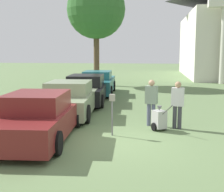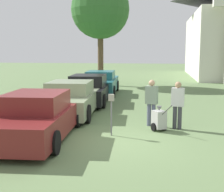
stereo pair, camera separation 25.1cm
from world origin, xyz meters
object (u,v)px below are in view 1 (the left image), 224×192
object	(u,v)px
parked_car_sage	(70,99)
parking_meter	(112,107)
parked_car_teal	(98,83)
equipment_cart	(159,119)
parked_car_black	(87,90)
person_worker	(151,100)
person_supervisor	(178,102)
parked_car_maroon	(39,118)

from	to	relation	value
parked_car_sage	parking_meter	size ratio (longest dim) A/B	3.58
parked_car_teal	equipment_cart	distance (m)	9.39
parking_meter	parked_car_teal	bearing A→B (deg)	102.83
parked_car_black	equipment_cart	bearing A→B (deg)	-59.42
parked_car_sage	parked_car_black	bearing A→B (deg)	86.10
person_worker	equipment_cart	size ratio (longest dim) A/B	1.67
parked_car_black	person_supervisor	xyz separation A→B (m)	(4.28, -4.99, 0.26)
parked_car_maroon	equipment_cart	size ratio (longest dim) A/B	5.00
parked_car_sage	person_supervisor	size ratio (longest dim) A/B	2.90
parked_car_maroon	person_supervisor	bearing A→B (deg)	19.69
parked_car_maroon	person_supervisor	size ratio (longest dim) A/B	3.03
parked_car_black	parking_meter	bearing A→B (deg)	-74.60
parked_car_teal	parking_meter	distance (m)	9.74
person_worker	parked_car_black	bearing A→B (deg)	-36.54
parked_car_sage	person_supervisor	world-z (taller)	person_supervisor
parked_car_maroon	parked_car_black	bearing A→B (deg)	86.11
parked_car_maroon	parked_car_sage	distance (m)	3.58
parked_car_teal	person_worker	size ratio (longest dim) A/B	3.07
parked_car_sage	person_worker	bearing A→B (deg)	-26.59
parked_car_teal	person_worker	world-z (taller)	person_worker
parked_car_maroon	parked_car_black	world-z (taller)	parked_car_black
person_worker	person_supervisor	size ratio (longest dim) A/B	1.01
person_worker	parked_car_sage	bearing A→B (deg)	-4.97
parked_car_black	person_worker	bearing A→B (deg)	-58.16
parking_meter	equipment_cart	xyz separation A→B (m)	(1.50, 0.85, -0.54)
parked_car_sage	parked_car_teal	bearing A→B (deg)	86.11
parking_meter	person_supervisor	bearing A→B (deg)	29.26
parking_meter	person_worker	size ratio (longest dim) A/B	0.80
parked_car_teal	person_supervisor	distance (m)	9.35
parked_car_sage	person_worker	size ratio (longest dim) A/B	2.86
parking_meter	person_supervisor	size ratio (longest dim) A/B	0.81
parked_car_teal	person_supervisor	xyz separation A→B (m)	(4.28, -8.31, 0.25)
parked_car_maroon	parked_car_sage	xyz separation A→B (m)	(-0.00, 3.58, 0.01)
person_worker	parked_car_teal	bearing A→B (deg)	-49.41
parking_meter	person_supervisor	world-z (taller)	person_supervisor
person_worker	person_supervisor	world-z (taller)	person_worker
parked_car_sage	parking_meter	distance (m)	3.62
parked_car_maroon	parked_car_sage	world-z (taller)	parked_car_maroon
person_supervisor	equipment_cart	size ratio (longest dim) A/B	1.65
parked_car_black	equipment_cart	distance (m)	6.47
person_worker	person_supervisor	bearing A→B (deg)	179.30
parked_car_maroon	parking_meter	xyz separation A→B (m)	(2.16, 0.68, 0.27)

